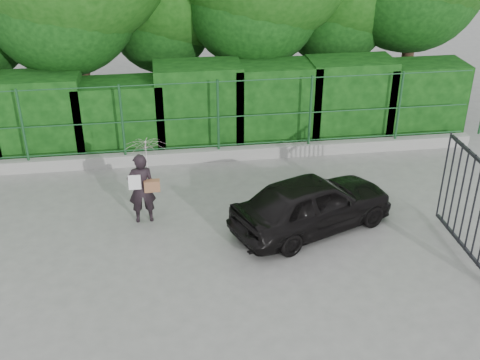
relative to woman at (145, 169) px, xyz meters
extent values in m
plane|color=gray|center=(1.37, -1.87, -1.18)|extent=(80.00, 80.00, 0.00)
cube|color=#9E9E99|center=(1.37, 2.63, -1.03)|extent=(14.00, 0.25, 0.30)
cylinder|color=#1A4A25|center=(-2.83, 2.63, 0.02)|extent=(0.06, 0.06, 1.80)
cylinder|color=#1A4A25|center=(-0.53, 2.63, 0.02)|extent=(0.06, 0.06, 1.80)
cylinder|color=#1A4A25|center=(1.77, 2.63, 0.02)|extent=(0.06, 0.06, 1.80)
cylinder|color=#1A4A25|center=(4.07, 2.63, 0.02)|extent=(0.06, 0.06, 1.80)
cylinder|color=#1A4A25|center=(6.37, 2.63, 0.02)|extent=(0.06, 0.06, 1.80)
cylinder|color=#1A4A25|center=(1.37, 2.63, -0.78)|extent=(13.60, 0.03, 0.03)
cylinder|color=#1A4A25|center=(1.37, 2.63, -0.03)|extent=(13.60, 0.03, 0.03)
cylinder|color=#1A4A25|center=(1.37, 2.63, 0.87)|extent=(13.60, 0.03, 0.03)
cube|color=black|center=(-2.63, 3.63, -0.14)|extent=(2.20, 1.20, 2.08)
cube|color=black|center=(-0.63, 3.63, -0.27)|extent=(2.20, 1.20, 1.84)
cube|color=black|center=(1.37, 3.63, -0.09)|extent=(2.20, 1.20, 2.20)
cube|color=black|center=(3.37, 3.63, -0.12)|extent=(2.20, 1.20, 2.12)
cube|color=black|center=(5.37, 3.63, -0.11)|extent=(2.20, 1.20, 2.15)
cube|color=black|center=(7.37, 3.63, -0.20)|extent=(2.20, 1.20, 1.98)
cylinder|color=black|center=(-1.63, 5.33, 1.07)|extent=(0.36, 0.36, 4.50)
cylinder|color=black|center=(0.87, 6.63, 0.44)|extent=(0.36, 0.36, 3.25)
cylinder|color=black|center=(3.37, 5.63, 0.94)|extent=(0.36, 0.36, 4.25)
cylinder|color=black|center=(5.87, 6.33, 0.57)|extent=(0.36, 0.36, 3.50)
cylinder|color=black|center=(7.87, 5.93, 1.19)|extent=(0.36, 0.36, 4.75)
cube|color=#222227|center=(5.97, -1.92, -1.03)|extent=(0.05, 2.00, 0.06)
cube|color=#222227|center=(5.97, -1.92, 0.77)|extent=(0.05, 2.00, 0.06)
cylinder|color=#222227|center=(5.97, -2.37, -0.13)|extent=(0.04, 0.04, 1.90)
cylinder|color=#222227|center=(5.97, -2.12, -0.13)|extent=(0.04, 0.04, 1.90)
cylinder|color=#222227|center=(5.97, -1.87, -0.13)|extent=(0.04, 0.04, 1.90)
cylinder|color=#222227|center=(5.97, -1.62, -0.13)|extent=(0.04, 0.04, 1.90)
cylinder|color=#222227|center=(5.97, -1.37, -0.13)|extent=(0.04, 0.04, 1.90)
cylinder|color=#222227|center=(5.97, -1.12, -0.13)|extent=(0.04, 0.04, 1.90)
cylinder|color=#222227|center=(5.97, -0.87, -0.13)|extent=(0.04, 0.04, 1.90)
imported|color=black|center=(-0.10, -0.03, -0.42)|extent=(0.59, 0.41, 1.53)
imported|color=silver|center=(0.05, 0.02, 0.24)|extent=(0.84, 0.86, 0.77)
cube|color=#8D5C3C|center=(0.12, -0.11, -0.33)|extent=(0.32, 0.15, 0.24)
cube|color=white|center=(-0.22, -0.15, -0.21)|extent=(0.25, 0.02, 0.32)
imported|color=black|center=(3.30, -0.79, -0.60)|extent=(3.69, 2.57, 1.17)
camera|label=1|loc=(0.41, -10.93, 5.48)|focal=45.00mm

